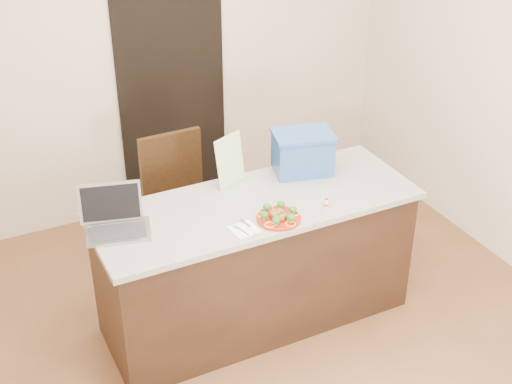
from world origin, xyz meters
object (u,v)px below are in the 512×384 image
island (256,262)px  plate (279,218)px  blue_box (303,152)px  laptop (115,218)px  chair (178,196)px  yogurt_bottle (326,204)px  napkin (244,229)px

island → plate: bearing=-82.5°
island → blue_box: size_ratio=4.59×
laptop → chair: size_ratio=0.40×
yogurt_bottle → blue_box: size_ratio=0.14×
napkin → yogurt_bottle: (0.56, 0.00, 0.02)m
blue_box → chair: 1.01m
island → blue_box: (0.46, 0.22, 0.60)m
island → yogurt_bottle: 0.65m
island → blue_box: 0.79m
island → laptop: laptop is taller
island → plate: 0.53m
napkin → laptop: laptop is taller
laptop → blue_box: (1.33, 0.12, 0.07)m
island → chair: chair is taller
plate → island: bearing=97.5°
chair → plate: bearing=-77.3°
island → laptop: (-0.87, 0.10, 0.53)m
island → yogurt_bottle: (0.36, -0.25, 0.48)m
yogurt_bottle → chair: 1.26m
plate → laptop: bearing=159.0°
island → plate: size_ratio=7.66×
plate → chair: (-0.26, 1.05, -0.34)m
laptop → chair: laptop is taller
plate → yogurt_bottle: bearing=-1.1°
blue_box → chair: blue_box is taller
island → chair: size_ratio=1.97×
napkin → yogurt_bottle: yogurt_bottle is taller
plate → chair: 1.13m
island → chair: 0.85m
napkin → chair: (-0.02, 1.06, -0.33)m
yogurt_bottle → blue_box: (0.10, 0.47, 0.12)m
plate → blue_box: 0.65m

